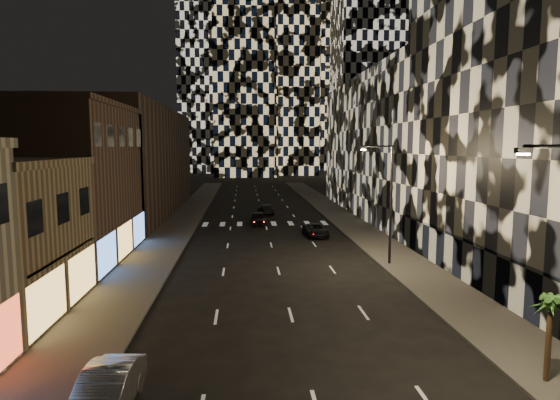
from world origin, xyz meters
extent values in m
cube|color=#47443F|center=(-10.00, 50.00, 0.07)|extent=(4.00, 120.00, 0.15)
cube|color=#47443F|center=(10.00, 50.00, 0.07)|extent=(4.00, 120.00, 0.15)
cube|color=#4C4C47|center=(-7.90, 50.00, 0.07)|extent=(0.20, 120.00, 0.15)
cube|color=#4C4C47|center=(7.90, 50.00, 0.07)|extent=(0.20, 120.00, 0.15)
cube|color=#493529|center=(-17.00, 33.50, 6.00)|extent=(10.00, 15.00, 12.00)
cube|color=#493529|center=(-17.00, 60.00, 7.00)|extent=(10.00, 40.00, 14.00)
cube|color=#383838|center=(12.30, 24.50, 1.50)|extent=(0.60, 25.00, 3.00)
cube|color=#232326|center=(20.00, 57.00, 9.00)|extent=(16.00, 40.00, 18.00)
cube|color=black|center=(35.00, 135.00, 50.00)|extent=(20.00, 20.00, 100.00)
cube|color=black|center=(-2.00, 140.00, 47.50)|extent=(18.00, 18.00, 95.00)
cylinder|color=black|center=(7.50, 10.00, 9.05)|extent=(2.20, 0.14, 0.14)
cube|color=black|center=(6.40, 10.00, 8.93)|extent=(0.50, 0.25, 0.18)
cube|color=#FFEAB2|center=(6.40, 10.00, 8.81)|extent=(0.35, 0.18, 0.06)
cylinder|color=black|center=(8.60, 30.00, 4.65)|extent=(0.20, 0.20, 9.00)
cylinder|color=black|center=(7.50, 30.00, 9.05)|extent=(2.20, 0.14, 0.14)
cube|color=black|center=(6.40, 30.00, 8.93)|extent=(0.50, 0.25, 0.18)
cube|color=#FFEAB2|center=(6.40, 30.00, 8.81)|extent=(0.35, 0.18, 0.06)
imported|color=#929297|center=(-7.20, 11.13, 0.77)|extent=(1.84, 4.72, 1.53)
imported|color=black|center=(-0.81, 49.44, 0.73)|extent=(1.90, 4.35, 1.46)
imported|color=black|center=(0.50, 58.12, 0.65)|extent=(2.25, 4.66, 1.31)
imported|color=black|center=(4.70, 41.73, 0.63)|extent=(2.38, 4.66, 1.26)
cylinder|color=#47331E|center=(9.00, 11.87, 1.60)|extent=(0.22, 0.22, 2.91)
sphere|color=#244E1B|center=(9.00, 11.87, 3.19)|extent=(0.64, 0.64, 0.64)
cone|color=#244E1B|center=(9.22, 11.81, 3.15)|extent=(1.28, 0.55, 0.77)
cone|color=#244E1B|center=(9.18, 12.01, 3.15)|extent=(1.15, 0.97, 0.77)
cone|color=#244E1B|center=(9.00, 12.09, 3.15)|extent=(0.27, 1.26, 0.77)
cone|color=#244E1B|center=(8.82, 12.01, 3.15)|extent=(1.13, 1.00, 0.77)
cone|color=#244E1B|center=(8.78, 11.82, 3.15)|extent=(1.28, 0.51, 0.77)
cone|color=#244E1B|center=(8.90, 11.66, 3.15)|extent=(0.79, 1.24, 0.77)
cone|color=#244E1B|center=(9.10, 11.66, 3.15)|extent=(0.76, 1.25, 0.77)
camera|label=1|loc=(-2.46, -4.27, 9.06)|focal=30.00mm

